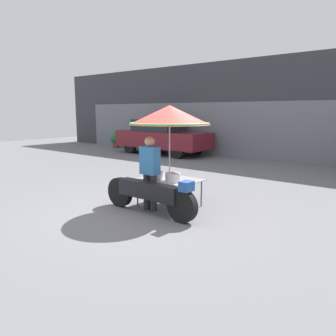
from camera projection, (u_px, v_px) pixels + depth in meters
The scene contains 6 objects.
ground_plane at pixel (152, 210), 6.70m from camera, with size 36.00×36.00×0.00m, color slate.
shopfront_building at pixel (302, 109), 13.33m from camera, with size 28.00×2.06×4.17m.
vendor_motorcycle_cart at pixel (167, 132), 6.65m from camera, with size 2.26×1.67×2.12m.
vendor_person at pixel (150, 170), 6.59m from camera, with size 0.38×0.22×1.52m.
parked_car at pixel (162, 136), 15.38m from camera, with size 4.63×1.74×1.63m.
potted_plant at pixel (116, 139), 18.09m from camera, with size 0.61×0.61×0.83m.
Camera 1 is at (4.32, -4.80, 2.01)m, focal length 35.00 mm.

